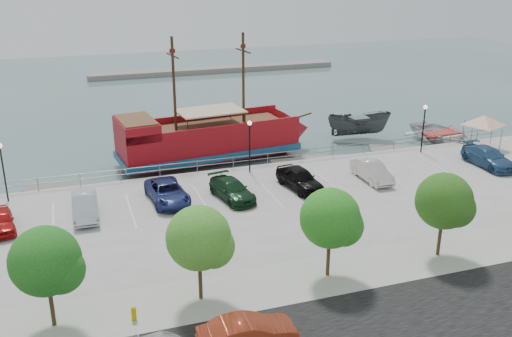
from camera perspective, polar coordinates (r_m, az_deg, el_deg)
name	(u,v)px	position (r m, az deg, el deg)	size (l,w,h in m)	color
ground	(278,216)	(40.48, 2.26, -4.76)	(160.00, 160.00, 0.00)	#476161
street	(405,337)	(27.67, 14.67, -15.96)	(100.00, 8.00, 0.04)	black
sidewalk	(344,272)	(31.94, 8.79, -10.19)	(100.00, 4.00, 0.05)	#A1A08F
seawall_railing	(245,161)	(46.74, -1.13, 0.75)	(50.00, 0.06, 1.00)	slate
far_shore	(215,70)	(93.73, -4.11, 9.82)	(40.00, 3.00, 0.80)	gray
pirate_ship	(223,138)	(51.48, -3.37, 3.05)	(18.74, 7.01, 11.68)	maroon
patrol_boat	(359,127)	(58.46, 10.24, 4.11)	(2.40, 6.38, 2.47)	#3E4244
speedboat	(442,137)	(58.83, 18.15, 3.06)	(5.40, 7.56, 1.57)	silver
dock_west	(71,190)	(46.58, -18.05, -2.09)	(6.97, 1.99, 0.40)	slate
dock_mid	(310,162)	(50.62, 5.43, 0.60)	(6.91, 1.97, 0.39)	gray
dock_east	(409,151)	(55.37, 15.05, 1.72)	(7.24, 2.07, 0.41)	slate
canopy_tent	(484,115)	(54.99, 21.88, 4.96)	(5.46, 5.46, 3.46)	slate
street_sedan	(248,333)	(25.82, -0.80, -16.16)	(1.54, 4.41, 1.45)	#9B321A
fire_hydrant	(134,313)	(28.22, -12.13, -13.96)	(0.26, 0.26, 0.74)	#BF9900
lamp_post_left	(2,162)	(43.05, -24.05, 0.62)	(0.36, 0.36, 4.28)	black
lamp_post_mid	(250,137)	(44.81, -0.64, 3.14)	(0.36, 0.36, 4.28)	black
lamp_post_right	(424,120)	(51.87, 16.46, 4.67)	(0.36, 0.36, 4.28)	black
tree_b	(49,263)	(27.35, -19.99, -8.90)	(3.30, 3.20, 5.00)	#473321
tree_c	(202,240)	(27.85, -5.41, -7.14)	(3.30, 3.20, 5.00)	#473321
tree_d	(333,220)	(30.01, 7.73, -5.14)	(3.30, 3.20, 5.00)	#473321
tree_e	(447,203)	(33.53, 18.55, -3.27)	(3.30, 3.20, 5.00)	#473321
parked_car_a	(0,221)	(39.29, -24.20, -4.77)	(1.57, 3.89, 1.33)	#B31111
parked_car_b	(85,206)	(39.34, -16.71, -3.61)	(1.61, 4.61, 1.52)	#B4BFC9
parked_car_c	(167,192)	(40.48, -8.86, -2.35)	(2.37, 5.14, 1.43)	navy
parked_car_d	(232,190)	(40.52, -2.41, -2.14)	(1.92, 4.72, 1.37)	black
parked_car_e	(300,178)	(42.38, 4.38, -0.99)	(1.89, 4.70, 1.60)	black
parked_car_f	(372,171)	(44.79, 11.52, -0.26)	(1.55, 4.45, 1.47)	beige
parked_car_h	(488,157)	(50.68, 22.22, 1.05)	(2.14, 5.25, 1.52)	#294D77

